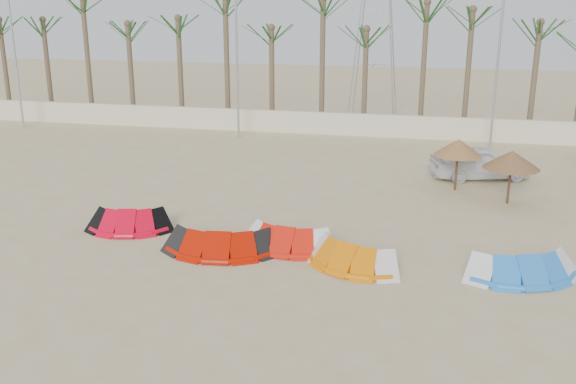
% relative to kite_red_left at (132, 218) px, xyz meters
% --- Properties ---
extents(ground, '(120.00, 120.00, 0.00)m').
position_rel_kite_red_left_xyz_m(ground, '(5.32, -4.64, -0.42)').
color(ground, '#CCB88F').
rests_on(ground, ground).
extents(boundary_wall, '(60.00, 0.30, 1.30)m').
position_rel_kite_red_left_xyz_m(boundary_wall, '(5.32, 17.36, 0.23)').
color(boundary_wall, beige).
rests_on(boundary_wall, ground).
extents(palm_line, '(52.00, 4.00, 7.70)m').
position_rel_kite_red_left_xyz_m(palm_line, '(5.99, 18.86, 6.03)').
color(palm_line, brown).
rests_on(palm_line, ground).
extents(lamp_a, '(1.25, 0.14, 11.00)m').
position_rel_kite_red_left_xyz_m(lamp_a, '(-14.64, 15.36, 5.35)').
color(lamp_a, '#A5A8AD').
rests_on(lamp_a, ground).
extents(lamp_b, '(1.25, 0.14, 11.00)m').
position_rel_kite_red_left_xyz_m(lamp_b, '(-0.64, 15.36, 5.35)').
color(lamp_b, '#A5A8AD').
rests_on(lamp_b, ground).
extents(lamp_c, '(1.25, 0.14, 11.00)m').
position_rel_kite_red_left_xyz_m(lamp_c, '(13.36, 15.36, 5.35)').
color(lamp_c, '#A5A8AD').
rests_on(lamp_c, ground).
extents(pylon, '(3.00, 3.00, 14.00)m').
position_rel_kite_red_left_xyz_m(pylon, '(6.32, 23.36, -0.42)').
color(pylon, '#A5A8AD').
rests_on(pylon, ground).
extents(kite_red_left, '(3.17, 2.01, 0.90)m').
position_rel_kite_red_left_xyz_m(kite_red_left, '(0.00, 0.00, 0.00)').
color(kite_red_left, red).
rests_on(kite_red_left, ground).
extents(kite_red_mid, '(3.78, 1.89, 0.90)m').
position_rel_kite_red_left_xyz_m(kite_red_mid, '(3.75, -1.20, 0.00)').
color(kite_red_mid, '#AF1000').
rests_on(kite_red_mid, ground).
extents(kite_red_right, '(3.27, 1.86, 0.90)m').
position_rel_kite_red_left_xyz_m(kite_red_right, '(5.75, -0.48, 0.00)').
color(kite_red_right, red).
rests_on(kite_red_right, ground).
extents(kite_orange, '(3.54, 2.54, 0.90)m').
position_rel_kite_red_left_xyz_m(kite_orange, '(7.93, -1.47, 0.00)').
color(kite_orange, orange).
rests_on(kite_orange, ground).
extents(kite_blue, '(3.73, 2.48, 0.90)m').
position_rel_kite_red_left_xyz_m(kite_blue, '(12.95, -1.17, 0.00)').
color(kite_blue, blue).
rests_on(kite_blue, ground).
extents(parasol_left, '(2.01, 2.01, 2.21)m').
position_rel_kite_red_left_xyz_m(parasol_left, '(11.29, 7.29, 1.44)').
color(parasol_left, '#4C331E').
rests_on(parasol_left, ground).
extents(parasol_mid, '(2.20, 2.20, 2.16)m').
position_rel_kite_red_left_xyz_m(parasol_mid, '(13.26, 5.82, 1.38)').
color(parasol_mid, '#4C331E').
rests_on(parasol_mid, ground).
extents(car, '(4.71, 3.00, 1.49)m').
position_rel_kite_red_left_xyz_m(car, '(12.38, 9.39, 0.33)').
color(car, white).
rests_on(car, ground).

